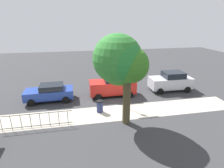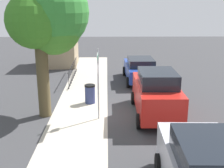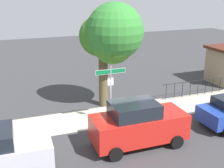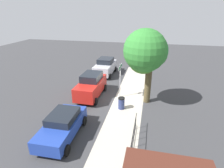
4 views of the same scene
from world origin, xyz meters
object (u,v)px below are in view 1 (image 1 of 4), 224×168
Objects in this scene: car_silver at (171,81)px; shade_tree at (121,62)px; car_red at (113,85)px; trash_bin at (100,106)px; street_sign at (124,82)px; car_blue at (50,92)px.

shade_tree is at bearing 38.96° from car_silver.
car_red is 3.61m from trash_bin.
street_sign reaches higher than trash_bin.
trash_bin is (7.96, 3.38, -0.50)m from car_silver.
street_sign is at bearing -110.36° from shade_tree.
street_sign is 2.80m from trash_bin.
shade_tree is 1.43× the size of car_red.
car_red reaches higher than trash_bin.
street_sign is 0.51× the size of shade_tree.
street_sign is 3.20m from shade_tree.
street_sign is 0.74× the size of car_blue.
car_red is (-0.44, -4.84, -3.38)m from shade_tree.
street_sign is at bearing 156.68° from car_blue.
car_silver reaches higher than car_blue.
trash_bin is (1.71, 3.12, -0.57)m from car_red.
car_silver is at bearing -179.62° from car_blue.
car_silver is at bearing -176.98° from car_red.
shade_tree is 4.49m from trash_bin.
car_silver is at bearing -156.96° from trash_bin.
car_blue is (5.90, 0.07, -0.25)m from car_red.
car_silver is 12.15m from car_blue.
car_red is at bearing -81.73° from street_sign.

